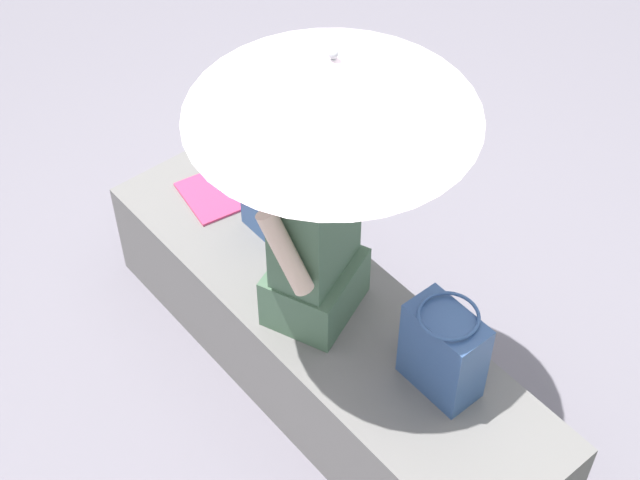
{
  "coord_description": "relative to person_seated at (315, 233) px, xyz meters",
  "views": [
    {
      "loc": [
        1.76,
        -1.5,
        3.24
      ],
      "look_at": [
        -0.01,
        -0.02,
        0.82
      ],
      "focal_mm": 54.68,
      "sensor_mm": 36.0,
      "label": 1
    }
  ],
  "objects": [
    {
      "name": "person_seated",
      "position": [
        0.0,
        0.0,
        0.0
      ],
      "size": [
        0.39,
        0.51,
        0.9
      ],
      "color": "#47664C",
      "rests_on": "stone_bench"
    },
    {
      "name": "stone_bench",
      "position": [
        0.02,
        0.03,
        -0.62
      ],
      "size": [
        2.09,
        0.57,
        0.47
      ],
      "primitive_type": "cube",
      "color": "slate",
      "rests_on": "ground"
    },
    {
      "name": "parasol",
      "position": [
        0.08,
        0.01,
        0.66
      ],
      "size": [
        0.9,
        0.9,
        1.18
      ],
      "color": "#B7B7BC",
      "rests_on": "stone_bench"
    },
    {
      "name": "tote_bag_canvas",
      "position": [
        -0.42,
        0.13,
        -0.23
      ],
      "size": [
        0.22,
        0.16,
        0.33
      ],
      "color": "#335184",
      "rests_on": "stone_bench"
    },
    {
      "name": "handbag_black",
      "position": [
        0.53,
        0.11,
        -0.21
      ],
      "size": [
        0.27,
        0.2,
        0.37
      ],
      "color": "#335184",
      "rests_on": "stone_bench"
    },
    {
      "name": "magazine",
      "position": [
        -0.72,
        0.04,
        -0.38
      ],
      "size": [
        0.31,
        0.24,
        0.01
      ],
      "primitive_type": "cube",
      "rotation": [
        0.0,
        0.0,
        -0.16
      ],
      "color": "#D83866",
      "rests_on": "stone_bench"
    },
    {
      "name": "ground_plane",
      "position": [
        0.02,
        0.03,
        -0.86
      ],
      "size": [
        14.0,
        14.0,
        0.0
      ],
      "primitive_type": "plane",
      "color": "slate"
    }
  ]
}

